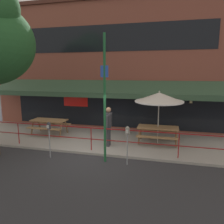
{
  "coord_description": "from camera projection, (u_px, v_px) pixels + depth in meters",
  "views": [
    {
      "loc": [
        2.94,
        -7.84,
        3.29
      ],
      "look_at": [
        0.56,
        1.6,
        1.5
      ],
      "focal_mm": 35.0,
      "sensor_mm": 36.0,
      "label": 1
    }
  ],
  "objects": [
    {
      "name": "ground_plane",
      "position": [
        89.0,
        155.0,
        8.78
      ],
      "size": [
        120.0,
        120.0,
        0.0
      ],
      "primitive_type": "plane",
      "color": "#2D2D30"
    },
    {
      "name": "patio_railing",
      "position": [
        91.0,
        134.0,
        8.92
      ],
      "size": [
        13.84,
        0.04,
        0.97
      ],
      "color": "maroon",
      "rests_on": "patio_deck"
    },
    {
      "name": "picnic_table_left",
      "position": [
        49.0,
        123.0,
        11.28
      ],
      "size": [
        1.8,
        1.42,
        0.76
      ],
      "color": "#997047",
      "rests_on": "patio_deck"
    },
    {
      "name": "patio_umbrella_centre",
      "position": [
        159.0,
        97.0,
        9.63
      ],
      "size": [
        2.14,
        2.14,
        2.38
      ],
      "color": "#B7B2A8",
      "rests_on": "patio_deck"
    },
    {
      "name": "parking_meter_far",
      "position": [
        127.0,
        134.0,
        7.65
      ],
      "size": [
        0.15,
        0.16,
        1.42
      ],
      "color": "gray",
      "rests_on": "ground"
    },
    {
      "name": "restaurant_building",
      "position": [
        114.0,
        66.0,
        12.16
      ],
      "size": [
        15.0,
        1.6,
        7.27
      ],
      "color": "brown",
      "rests_on": "ground"
    },
    {
      "name": "parking_meter_near",
      "position": [
        49.0,
        129.0,
        8.31
      ],
      "size": [
        0.15,
        0.16,
        1.42
      ],
      "color": "gray",
      "rests_on": "ground"
    },
    {
      "name": "street_sign_pole",
      "position": [
        105.0,
        99.0,
        7.73
      ],
      "size": [
        0.28,
        0.09,
        4.6
      ],
      "color": "#1E6033",
      "rests_on": "ground"
    },
    {
      "name": "picnic_table_centre",
      "position": [
        158.0,
        130.0,
        9.81
      ],
      "size": [
        1.8,
        1.42,
        0.76
      ],
      "color": "#997047",
      "rests_on": "patio_deck"
    },
    {
      "name": "patio_deck",
      "position": [
        103.0,
        139.0,
        10.68
      ],
      "size": [
        15.0,
        4.0,
        0.1
      ],
      "primitive_type": "cube",
      "color": "#9E998E",
      "rests_on": "ground"
    },
    {
      "name": "pedestrian_walking",
      "position": [
        108.0,
        124.0,
        9.41
      ],
      "size": [
        0.26,
        0.62,
        1.71
      ],
      "color": "#333338",
      "rests_on": "patio_deck"
    }
  ]
}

